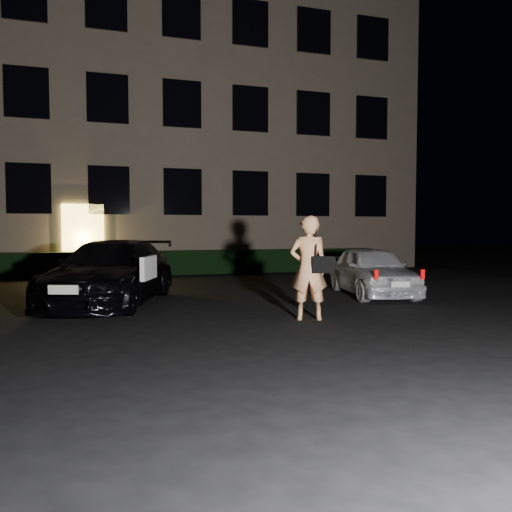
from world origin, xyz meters
name	(u,v)px	position (x,y,z in m)	size (l,w,h in m)	color
ground	(287,329)	(0.00, 0.00, 0.00)	(80.00, 80.00, 0.00)	black
building	(168,130)	(0.00, 14.99, 6.00)	(20.00, 8.11, 12.00)	#746253
hedge	(185,262)	(0.00, 10.50, 0.42)	(15.00, 0.70, 0.85)	black
sedan	(112,272)	(-2.66, 3.69, 0.69)	(3.39, 5.12, 1.38)	black
hatch	(372,271)	(3.44, 3.27, 0.61)	(2.08, 3.77, 1.21)	silver
man	(309,268)	(0.66, 0.66, 0.93)	(0.78, 0.61, 1.85)	#FFAC74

